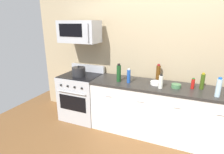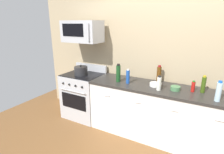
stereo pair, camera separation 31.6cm
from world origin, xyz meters
TOP-DOWN VIEW (x-y plane):
  - ground_plane at (0.00, 0.00)m, footprint 6.58×6.58m
  - back_wall at (0.00, 0.41)m, footprint 5.48×0.10m
  - counter_unit at (-0.00, -0.00)m, footprint 2.39×0.66m
  - range_oven at (-1.57, 0.00)m, footprint 0.76×0.69m
  - microwave at (-1.57, 0.05)m, footprint 0.74×0.44m
  - bottle_olive_oil at (0.59, 0.07)m, footprint 0.06×0.06m
  - bottle_wine_amber at (-0.11, 0.23)m, footprint 0.07×0.07m
  - bottle_hot_sauce_red at (0.45, 0.04)m, footprint 0.05×0.05m
  - bottle_water_clear at (0.77, -0.17)m, footprint 0.07×0.07m
  - bottle_soda_blue at (-0.56, -0.07)m, footprint 0.06×0.06m
  - bottle_wine_green at (-0.74, -0.07)m, footprint 0.08×0.08m
  - bottle_vinegar_white at (-0.01, -0.14)m, footprint 0.07×0.07m
  - bowl_white_ceramic at (-0.10, 0.02)m, footprint 0.19×0.19m
  - bowl_green_glaze at (0.22, -0.03)m, footprint 0.15×0.15m
  - stockpot at (-1.57, -0.05)m, footprint 0.26×0.26m

SIDE VIEW (x-z plane):
  - ground_plane at x=0.00m, z-range 0.00..0.00m
  - counter_unit at x=0.00m, z-range 0.00..0.92m
  - range_oven at x=-1.57m, z-range -0.07..1.00m
  - bowl_white_ceramic at x=-0.10m, z-range 0.92..0.97m
  - bowl_green_glaze at x=0.22m, z-range 0.92..0.98m
  - bottle_hot_sauce_red at x=0.45m, z-range 0.92..1.09m
  - stockpot at x=-1.57m, z-range 0.91..1.11m
  - bottle_vinegar_white at x=-0.01m, z-range 0.91..1.14m
  - bottle_soda_blue at x=-0.56m, z-range 0.91..1.16m
  - bottle_olive_oil at x=0.59m, z-range 0.91..1.17m
  - bottle_water_clear at x=0.77m, z-range 0.91..1.19m
  - bottle_wine_amber at x=-0.11m, z-range 0.91..1.21m
  - bottle_wine_green at x=-0.74m, z-range 0.91..1.23m
  - back_wall at x=0.00m, z-range 0.00..2.70m
  - microwave at x=-1.57m, z-range 1.55..1.95m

